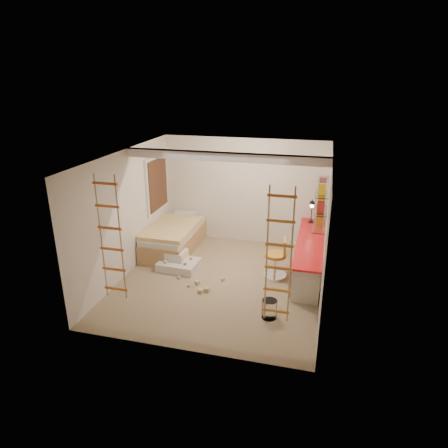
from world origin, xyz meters
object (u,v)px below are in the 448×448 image
(desk, at_px, (309,255))
(swivel_chair, at_px, (276,263))
(play_platform, at_px, (178,262))
(bed, at_px, (174,237))

(desk, relative_size, swivel_chair, 3.27)
(desk, distance_m, play_platform, 2.84)
(desk, height_order, play_platform, desk)
(bed, distance_m, swivel_chair, 2.66)
(swivel_chair, height_order, play_platform, swivel_chair)
(desk, bearing_deg, swivel_chair, -149.95)
(swivel_chair, relative_size, play_platform, 0.98)
(play_platform, bearing_deg, desk, 10.33)
(desk, xyz_separation_m, swivel_chair, (-0.65, -0.37, -0.09))
(desk, xyz_separation_m, bed, (-3.20, 0.36, -0.07))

